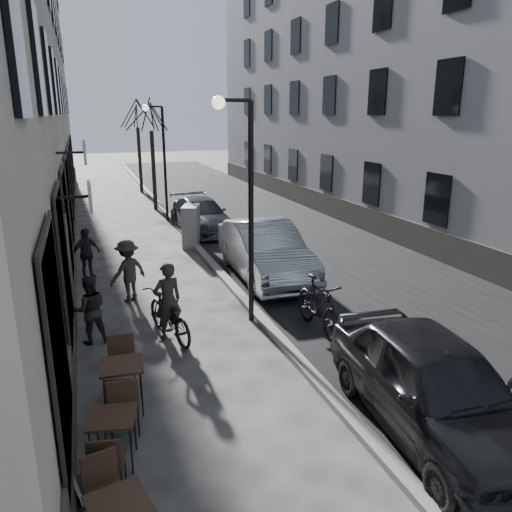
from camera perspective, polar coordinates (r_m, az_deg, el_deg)
ground at (r=7.37m, az=16.08°, el=-24.81°), size 120.00×120.00×0.00m
road at (r=22.21m, az=0.65°, el=3.73°), size 7.30×60.00×0.00m
kerb at (r=21.27m, az=-8.66°, el=3.15°), size 0.25×60.00×0.12m
building_right at (r=24.84m, az=13.74°, el=23.17°), size 4.00×35.00×16.00m
streetlamp_near at (r=11.05m, az=-1.44°, el=7.80°), size 0.90×0.28×5.09m
streetlamp_far at (r=22.72m, az=-10.90°, el=11.78°), size 0.90×0.28×5.09m
tree_near at (r=25.64m, az=-11.96°, el=15.55°), size 2.40×2.40×5.70m
tree_far at (r=31.60m, az=-13.45°, el=15.50°), size 2.40×2.40×5.70m
bistro_set_b at (r=7.58m, az=-15.99°, el=-19.04°), size 0.73×1.58×0.91m
bistro_set_c at (r=8.69m, az=-14.98°, el=-13.75°), size 0.72×1.69×0.99m
sign_board at (r=7.23m, az=-20.84°, el=-21.60°), size 0.53×0.71×1.12m
utility_cabinet at (r=18.41m, az=-7.42°, el=3.41°), size 0.87×1.14×1.51m
bicycle at (r=11.05m, az=-9.96°, el=-6.67°), size 1.18×2.11×1.05m
cyclist_rider at (r=10.92m, az=-10.05°, el=-5.06°), size 0.71×0.56×1.72m
pedestrian_near at (r=11.15m, az=-18.45°, el=-5.83°), size 0.76×0.61×1.50m
pedestrian_mid at (r=13.30m, az=-14.42°, el=-1.64°), size 1.22×1.07×1.64m
pedestrian_far at (r=15.47m, az=-18.85°, el=0.26°), size 0.96×0.77×1.53m
car_near at (r=8.26m, az=19.71°, el=-13.70°), size 2.23×4.71×1.56m
car_mid at (r=14.74m, az=1.04°, el=0.62°), size 1.92×5.06×1.65m
car_far at (r=20.83m, az=-6.31°, el=4.69°), size 2.06×4.70×1.34m
moped at (r=11.19m, az=7.18°, el=-5.68°), size 0.61×2.09×1.25m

